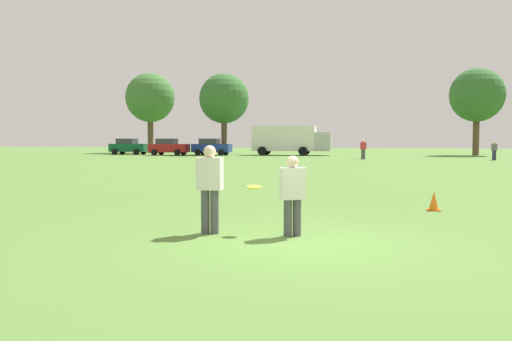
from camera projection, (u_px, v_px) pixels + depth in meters
The scene contains 14 objects.
ground_plane at pixel (305, 244), 9.18m from camera, with size 196.49×196.49×0.00m, color #517A33.
player_thrower at pixel (210, 184), 10.13m from camera, with size 0.48×0.29×1.66m.
player_defender at pixel (292, 191), 9.87m from camera, with size 0.51×0.40×1.48m.
frisbee at pixel (254, 187), 10.16m from camera, with size 0.27×0.27×0.06m.
traffic_cone at pixel (434, 201), 13.43m from camera, with size 0.32×0.32×0.48m.
parked_car_near_left at pixel (129, 146), 61.42m from camera, with size 4.24×2.30×1.82m.
parked_car_mid_left at pixel (169, 147), 58.72m from camera, with size 4.24×2.30×1.82m.
parked_car_center at pixel (211, 147), 59.19m from camera, with size 4.24×2.30×1.82m.
box_truck at pixel (290, 139), 58.93m from camera, with size 8.56×3.15×3.18m.
bystander_sideline_watcher at pixel (363, 148), 47.40m from camera, with size 0.54×0.41×1.73m.
bystander_far_jogger at pixel (494, 150), 45.02m from camera, with size 0.44×0.25×1.57m.
tree_west_oak at pixel (150, 98), 69.07m from camera, with size 6.27×6.27×10.19m.
tree_west_maple at pixel (224, 99), 61.31m from camera, with size 5.65×5.65×9.19m.
tree_center_elm at pixel (477, 95), 58.32m from camera, with size 5.80×5.80×9.43m.
Camera 1 is at (1.22, -9.05, 1.78)m, focal length 37.96 mm.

